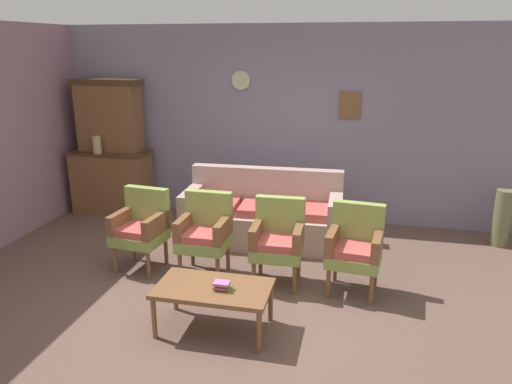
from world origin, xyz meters
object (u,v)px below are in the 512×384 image
object	(u,v)px
floral_couch	(263,217)
armchair_near_cabinet	(141,226)
armchair_row_middle	(205,231)
side_cabinet	(113,182)
vase_on_cabinet	(97,145)
armchair_near_couch_end	(278,238)
coffee_table	(213,291)
book_stack_on_table	(221,285)
floor_vase_by_wall	(502,218)
armchair_by_doorway	(355,245)

from	to	relation	value
floral_couch	armchair_near_cabinet	size ratio (longest dim) A/B	2.23
armchair_row_middle	side_cabinet	bearing A→B (deg)	140.46
floral_couch	vase_on_cabinet	bearing A→B (deg)	170.12
armchair_near_cabinet	armchair_near_couch_end	xyz separation A→B (m)	(1.55, -0.01, 0.00)
vase_on_cabinet	coffee_table	xyz separation A→B (m)	(2.53, -2.53, -0.68)
coffee_table	book_stack_on_table	size ratio (longest dim) A/B	6.73
armchair_near_cabinet	armchair_row_middle	world-z (taller)	same
armchair_near_cabinet	armchair_row_middle	distance (m)	0.74
vase_on_cabinet	armchair_near_cabinet	xyz separation A→B (m)	(1.36, -1.50, -0.56)
side_cabinet	vase_on_cabinet	bearing A→B (deg)	-117.25
book_stack_on_table	vase_on_cabinet	bearing A→B (deg)	135.60
armchair_near_cabinet	floor_vase_by_wall	bearing A→B (deg)	21.06
side_cabinet	armchair_by_doorway	size ratio (longest dim) A/B	1.28
book_stack_on_table	floral_couch	bearing A→B (deg)	92.40
floral_couch	armchair_row_middle	size ratio (longest dim) A/B	2.23
side_cabinet	armchair_near_couch_end	bearing A→B (deg)	-30.92
book_stack_on_table	armchair_by_doorway	bearing A→B (deg)	43.35
side_cabinet	armchair_near_cabinet	xyz separation A→B (m)	(1.27, -1.67, 0.03)
armchair_near_couch_end	floor_vase_by_wall	distance (m)	3.00
side_cabinet	coffee_table	distance (m)	3.64
armchair_row_middle	armchair_by_doorway	size ratio (longest dim) A/B	1.00
side_cabinet	floral_couch	size ratio (longest dim) A/B	0.58
coffee_table	floor_vase_by_wall	bearing A→B (deg)	41.70
armchair_near_couch_end	floor_vase_by_wall	xyz separation A→B (m)	(2.54, 1.59, -0.14)
armchair_by_doorway	floor_vase_by_wall	bearing A→B (deg)	42.43
floor_vase_by_wall	book_stack_on_table	bearing A→B (deg)	-137.21
vase_on_cabinet	floral_couch	size ratio (longest dim) A/B	0.13
floor_vase_by_wall	coffee_table	bearing A→B (deg)	-138.30
side_cabinet	floor_vase_by_wall	bearing A→B (deg)	-1.07
book_stack_on_table	floor_vase_by_wall	xyz separation A→B (m)	(2.84, 2.63, -0.10)
armchair_row_middle	armchair_near_couch_end	world-z (taller)	same
floral_couch	coffee_table	xyz separation A→B (m)	(0.01, -2.09, 0.05)
floral_couch	armchair_by_doorway	bearing A→B (deg)	-42.72
floral_couch	floor_vase_by_wall	bearing A→B (deg)	9.98
armchair_near_cabinet	book_stack_on_table	distance (m)	1.63
book_stack_on_table	coffee_table	bearing A→B (deg)	162.61
floor_vase_by_wall	armchair_row_middle	bearing A→B (deg)	-155.01
armchair_near_cabinet	armchair_row_middle	size ratio (longest dim) A/B	1.00
vase_on_cabinet	armchair_near_cabinet	size ratio (longest dim) A/B	0.28
coffee_table	floor_vase_by_wall	world-z (taller)	floor_vase_by_wall
floral_couch	book_stack_on_table	xyz separation A→B (m)	(0.09, -2.12, 0.13)
vase_on_cabinet	floor_vase_by_wall	bearing A→B (deg)	0.81
side_cabinet	book_stack_on_table	size ratio (longest dim) A/B	7.77
armchair_near_cabinet	book_stack_on_table	xyz separation A→B (m)	(1.25, -1.06, -0.04)
armchair_near_couch_end	coffee_table	world-z (taller)	armchair_near_couch_end
armchair_row_middle	armchair_near_couch_end	distance (m)	0.81
coffee_table	floral_couch	bearing A→B (deg)	90.19
armchair_by_doorway	armchair_near_couch_end	bearing A→B (deg)	178.82
vase_on_cabinet	floral_couch	world-z (taller)	vase_on_cabinet
armchair_near_couch_end	armchair_by_doorway	size ratio (longest dim) A/B	1.00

